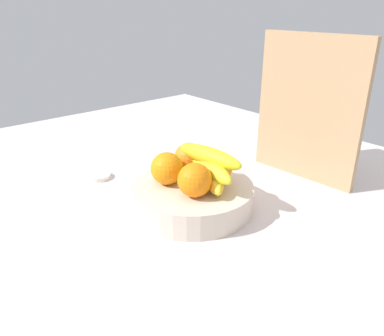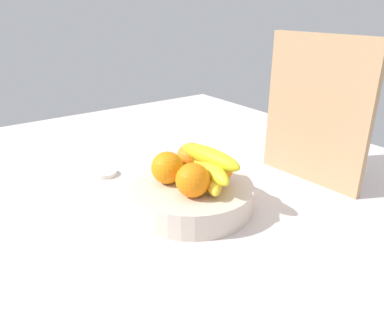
# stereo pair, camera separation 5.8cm
# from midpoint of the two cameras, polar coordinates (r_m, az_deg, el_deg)

# --- Properties ---
(ground_plane) EXTENTS (1.80, 1.40, 0.03)m
(ground_plane) POSITION_cam_midpoint_polar(r_m,az_deg,el_deg) (0.88, -0.97, -6.45)
(ground_plane) COLOR silver
(fruit_bowl) EXTENTS (0.27, 0.27, 0.06)m
(fruit_bowl) POSITION_cam_midpoint_polar(r_m,az_deg,el_deg) (0.85, -1.98, -4.28)
(fruit_bowl) COLOR beige
(fruit_bowl) RESTS_ON ground_plane
(orange_front_left) EXTENTS (0.07, 0.07, 0.07)m
(orange_front_left) POSITION_cam_midpoint_polar(r_m,az_deg,el_deg) (0.83, -5.79, -0.10)
(orange_front_left) COLOR orange
(orange_front_left) RESTS_ON fruit_bowl
(orange_front_right) EXTENTS (0.07, 0.07, 0.07)m
(orange_front_right) POSITION_cam_midpoint_polar(r_m,az_deg,el_deg) (0.77, -1.74, -1.86)
(orange_front_right) COLOR orange
(orange_front_right) RESTS_ON fruit_bowl
(orange_center) EXTENTS (0.07, 0.07, 0.07)m
(orange_center) POSITION_cam_midpoint_polar(r_m,az_deg,el_deg) (0.83, 1.69, 0.09)
(orange_center) COLOR orange
(orange_center) RESTS_ON fruit_bowl
(orange_back_left) EXTENTS (0.07, 0.07, 0.07)m
(orange_back_left) POSITION_cam_midpoint_polar(r_m,az_deg,el_deg) (0.88, -2.31, 1.48)
(orange_back_left) COLOR orange
(orange_back_left) RESTS_ON fruit_bowl
(banana_bunch) EXTENTS (0.18, 0.13, 0.08)m
(banana_bunch) POSITION_cam_midpoint_polar(r_m,az_deg,el_deg) (0.82, 0.75, 0.19)
(banana_bunch) COLOR yellow
(banana_bunch) RESTS_ON fruit_bowl
(cutting_board) EXTENTS (0.28, 0.04, 0.36)m
(cutting_board) POSITION_cam_midpoint_polar(r_m,az_deg,el_deg) (0.99, 15.43, 8.46)
(cutting_board) COLOR tan
(cutting_board) RESTS_ON ground_plane
(jar_lid) EXTENTS (0.06, 0.06, 0.01)m
(jar_lid) POSITION_cam_midpoint_polar(r_m,az_deg,el_deg) (1.03, -15.39, -1.21)
(jar_lid) COLOR silver
(jar_lid) RESTS_ON ground_plane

